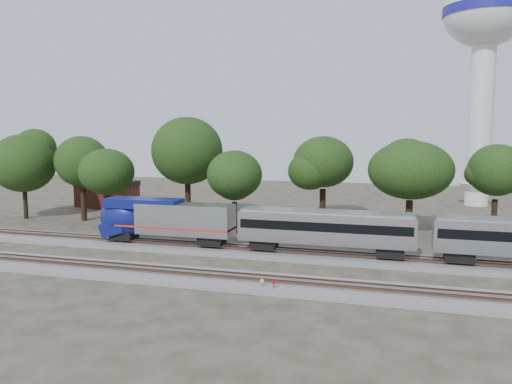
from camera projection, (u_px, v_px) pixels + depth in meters
ground at (209, 267)px, 45.97m from camera, size 160.00×160.00×0.00m
track_far at (230, 250)px, 51.68m from camera, size 160.00×5.00×0.73m
track_near at (192, 277)px, 42.13m from camera, size 160.00×5.00×0.73m
switch_stand_red at (274, 285)px, 38.38m from camera, size 0.34×0.10×1.08m
switch_stand_white at (262, 283)px, 38.92m from camera, size 0.31×0.12×1.00m
switch_lever at (261, 290)px, 38.90m from camera, size 0.51×0.31×0.30m
water_tower at (485, 37)px, 80.85m from camera, size 13.49×13.49×37.35m
brick_building at (107, 194)px, 82.38m from camera, size 10.34×8.45×4.32m
tree_0 at (23, 163)px, 70.35m from camera, size 8.07×8.07×11.37m
tree_1 at (82, 162)px, 68.86m from camera, size 8.43×8.43×11.88m
tree_2 at (107, 172)px, 66.12m from camera, size 7.21×7.21×10.16m
tree_3 at (187, 151)px, 67.78m from camera, size 9.96×9.96×14.04m
tree_4 at (234, 175)px, 60.14m from camera, size 7.35×7.35×10.36m
tree_5 at (323, 162)px, 68.87m from camera, size 8.36×8.36×11.79m
tree_6 at (411, 170)px, 58.89m from camera, size 8.00×8.00×11.28m
tree_7 at (497, 170)px, 60.22m from camera, size 7.89×7.89×11.12m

